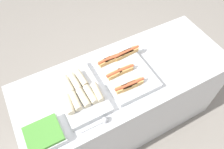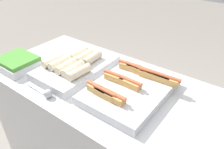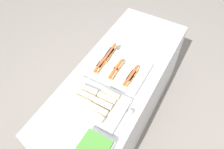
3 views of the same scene
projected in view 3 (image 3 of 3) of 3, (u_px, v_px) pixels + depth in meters
ground_plane at (117, 116)px, 2.66m from camera, size 12.00×12.00×0.00m
counter at (118, 97)px, 2.32m from camera, size 1.84×0.72×0.86m
tray_hotdogs at (117, 68)px, 1.96m from camera, size 0.41×0.50×0.10m
tray_wraps at (95, 102)px, 1.73m from camera, size 0.32×0.51×0.10m
serving_spoon_near at (130, 113)px, 1.69m from camera, size 0.21×0.05×0.05m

